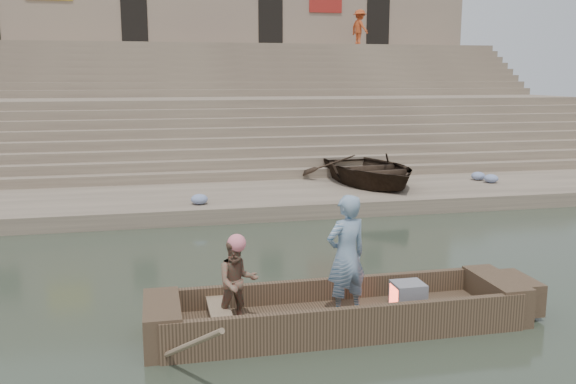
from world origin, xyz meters
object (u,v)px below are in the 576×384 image
object	(u,v)px
standing_man	(346,256)
beached_rowboat	(369,169)
main_rowboat	(339,321)
rowing_man	(237,282)
pedestrian	(360,28)
television	(407,296)

from	to	relation	value
standing_man	beached_rowboat	xyz separation A→B (m)	(3.76, 9.45, -0.25)
main_rowboat	rowing_man	distance (m)	1.67
rowing_man	beached_rowboat	bearing A→B (deg)	54.23
standing_man	pedestrian	xyz separation A→B (m)	(8.07, 23.23, 5.00)
standing_man	rowing_man	distance (m)	1.61
rowing_man	pedestrian	bearing A→B (deg)	61.16
main_rowboat	rowing_man	bearing A→B (deg)	-178.43
rowing_man	pedestrian	distance (m)	25.69
beached_rowboat	pedestrian	bearing A→B (deg)	65.16
pedestrian	standing_man	bearing A→B (deg)	142.18
main_rowboat	pedestrian	size ratio (longest dim) A/B	2.71
standing_man	beached_rowboat	bearing A→B (deg)	-128.63
rowing_man	main_rowboat	bearing A→B (deg)	-4.70
main_rowboat	beached_rowboat	bearing A→B (deg)	67.80
beached_rowboat	rowing_man	bearing A→B (deg)	-126.97
rowing_man	pedestrian	xyz separation A→B (m)	(9.65, 23.22, 5.28)
television	beached_rowboat	distance (m)	9.81
standing_man	rowing_man	xyz separation A→B (m)	(-1.58, 0.01, -0.28)
main_rowboat	television	size ratio (longest dim) A/B	10.87
television	beached_rowboat	xyz separation A→B (m)	(2.77, 9.40, 0.45)
rowing_man	television	world-z (taller)	rowing_man
standing_man	television	bearing A→B (deg)	166.22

